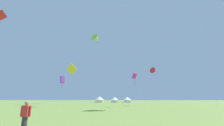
% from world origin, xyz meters
% --- Properties ---
extents(kite_purple_box, '(3.00, 2.36, 11.14)m').
position_xyz_m(kite_purple_box, '(-21.15, 59.51, 9.63)').
color(kite_purple_box, purple).
rests_on(kite_purple_box, ground).
extents(kite_magenta_box, '(3.10, 2.37, 8.18)m').
position_xyz_m(kite_magenta_box, '(5.61, 34.60, 7.39)').
color(kite_magenta_box, '#E02DA3').
rests_on(kite_magenta_box, ground).
extents(kite_red_diamond, '(2.23, 1.38, 21.35)m').
position_xyz_m(kite_red_diamond, '(-24.95, 27.13, 19.79)').
color(kite_red_diamond, red).
rests_on(kite_red_diamond, ground).
extents(kite_yellow_diamond, '(3.78, 2.98, 10.73)m').
position_xyz_m(kite_yellow_diamond, '(-10.48, 35.14, 9.27)').
color(kite_yellow_diamond, yellow).
rests_on(kite_yellow_diamond, ground).
extents(kite_red_delta, '(2.70, 3.14, 11.13)m').
position_xyz_m(kite_red_delta, '(12.65, 42.33, 10.04)').
color(kite_red_delta, red).
rests_on(kite_red_delta, ground).
extents(kite_lime_delta, '(4.11, 4.22, 26.48)m').
position_xyz_m(kite_lime_delta, '(-6.50, 52.29, 24.73)').
color(kite_lime_delta, '#99DB2D').
rests_on(kite_lime_delta, ground).
extents(person_spectator, '(0.57, 0.28, 1.73)m').
position_xyz_m(person_spectator, '(-4.33, 5.66, 0.85)').
color(person_spectator, '#2D2D33').
rests_on(person_spectator, ground).
extents(festival_tent_left, '(4.51, 4.51, 2.93)m').
position_xyz_m(festival_tent_left, '(-6.96, 74.61, 1.62)').
color(festival_tent_left, white).
rests_on(festival_tent_left, ground).
extents(festival_tent_right, '(3.99, 3.99, 2.60)m').
position_xyz_m(festival_tent_right, '(0.65, 74.61, 1.44)').
color(festival_tent_right, white).
rests_on(festival_tent_right, ground).
extents(festival_tent_center, '(4.17, 4.17, 2.71)m').
position_xyz_m(festival_tent_center, '(6.96, 74.61, 1.50)').
color(festival_tent_center, white).
rests_on(festival_tent_center, ground).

